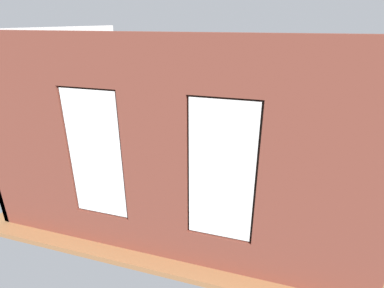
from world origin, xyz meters
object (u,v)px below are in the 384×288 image
(potted_plant_near_tv, at_px, (84,164))
(potted_plant_by_left_couch, at_px, (293,164))
(candle_jar, at_px, (210,170))
(media_console, at_px, (90,162))
(couch_left, at_px, (315,200))
(tv_flatscreen, at_px, (87,138))
(potted_plant_beside_window_right, at_px, (78,193))
(coffee_table, at_px, (190,175))
(table_plant_small, at_px, (184,166))
(potted_plant_mid_room_small, at_px, (247,163))
(cup_ceramic, at_px, (169,171))
(couch_by_window, at_px, (143,209))
(remote_gray, at_px, (190,172))

(potted_plant_near_tv, bearing_deg, potted_plant_by_left_couch, -155.18)
(candle_jar, bearing_deg, media_console, 0.42)
(couch_left, height_order, potted_plant_near_tv, potted_plant_near_tv)
(tv_flatscreen, height_order, potted_plant_beside_window_right, tv_flatscreen)
(coffee_table, bearing_deg, potted_plant_near_tv, 20.36)
(table_plant_small, distance_m, potted_plant_mid_room_small, 1.50)
(cup_ceramic, xyz_separation_m, tv_flatscreen, (2.28, -0.27, 0.45))
(coffee_table, bearing_deg, potted_plant_mid_room_small, -148.02)
(tv_flatscreen, xyz_separation_m, potted_plant_near_tv, (-0.55, 0.95, -0.19))
(coffee_table, distance_m, cup_ceramic, 0.49)
(couch_by_window, xyz_separation_m, candle_jar, (-0.89, -1.64, 0.14))
(table_plant_small, height_order, potted_plant_beside_window_right, potted_plant_beside_window_right)
(cup_ceramic, xyz_separation_m, candle_jar, (-0.88, -0.29, 0.01))
(couch_left, height_order, table_plant_small, couch_left)
(remote_gray, height_order, potted_plant_near_tv, potted_plant_near_tv)
(candle_jar, xyz_separation_m, remote_gray, (0.42, 0.16, -0.05))
(remote_gray, bearing_deg, couch_by_window, 73.31)
(potted_plant_beside_window_right, bearing_deg, potted_plant_mid_room_small, -142.20)
(potted_plant_near_tv, bearing_deg, remote_gray, -159.64)
(tv_flatscreen, bearing_deg, remote_gray, 177.14)
(candle_jar, bearing_deg, potted_plant_beside_window_right, 37.96)
(media_console, relative_size, potted_plant_near_tv, 0.82)
(couch_left, height_order, remote_gray, couch_left)
(potted_plant_mid_room_small, bearing_deg, potted_plant_beside_window_right, 37.80)
(coffee_table, height_order, potted_plant_by_left_couch, potted_plant_by_left_couch)
(remote_gray, bearing_deg, tv_flatscreen, -2.06)
(cup_ceramic, bearing_deg, candle_jar, -161.58)
(media_console, distance_m, potted_plant_mid_room_small, 3.96)
(couch_by_window, distance_m, couch_left, 3.36)
(media_console, height_order, potted_plant_mid_room_small, potted_plant_mid_room_small)
(media_console, relative_size, potted_plant_beside_window_right, 0.95)
(table_plant_small, distance_m, potted_plant_beside_window_right, 2.34)
(media_console, bearing_deg, potted_plant_by_left_couch, -167.49)
(media_console, relative_size, potted_plant_by_left_couch, 1.88)
(couch_by_window, relative_size, table_plant_small, 11.46)
(potted_plant_mid_room_small, bearing_deg, cup_ceramic, 28.01)
(tv_flatscreen, distance_m, potted_plant_mid_room_small, 3.98)
(coffee_table, relative_size, remote_gray, 8.98)
(coffee_table, distance_m, remote_gray, 0.06)
(tv_flatscreen, height_order, potted_plant_near_tv, tv_flatscreen)
(coffee_table, bearing_deg, tv_flatscreen, -2.86)
(couch_by_window, bearing_deg, media_console, -35.36)
(table_plant_small, bearing_deg, cup_ceramic, 42.80)
(remote_gray, xyz_separation_m, potted_plant_near_tv, (2.18, 0.81, 0.29))
(couch_left, distance_m, cup_ceramic, 3.12)
(coffee_table, height_order, cup_ceramic, cup_ceramic)
(couch_left, distance_m, potted_plant_near_tv, 4.89)
(cup_ceramic, relative_size, table_plant_small, 0.55)
(table_plant_small, height_order, potted_plant_by_left_couch, table_plant_small)
(potted_plant_mid_room_small, bearing_deg, potted_plant_near_tv, 24.69)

